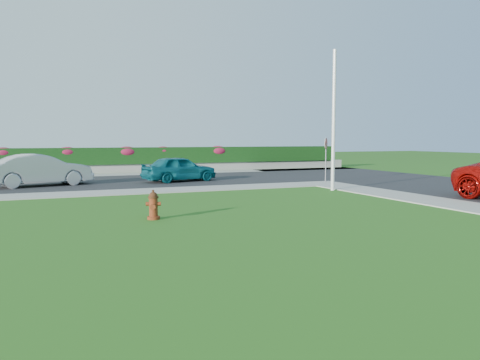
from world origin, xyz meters
name	(u,v)px	position (x,y,z in m)	size (l,w,h in m)	color
ground	(285,223)	(0.00, 0.00, 0.00)	(120.00, 120.00, 0.00)	black
street_right	(479,189)	(12.00, 4.00, 0.02)	(8.00, 32.00, 0.04)	black
street_far	(66,184)	(-5.00, 14.00, 0.02)	(26.00, 8.00, 0.04)	black
sidewalk_far	(44,195)	(-6.00, 9.00, 0.02)	(24.00, 2.00, 0.04)	gray
curb_corner	(323,183)	(7.00, 9.00, 0.02)	(2.00, 2.00, 0.04)	gray
sidewalk_beyond	(129,174)	(-1.00, 19.00, 0.02)	(34.00, 2.00, 0.04)	gray
retaining_wall	(125,169)	(-1.00, 20.50, 0.30)	(34.00, 0.40, 0.60)	gray
hedge	(125,156)	(-1.00, 20.60, 1.15)	(32.00, 0.90, 1.10)	black
fire_hydrant	(153,205)	(-3.16, 1.91, 0.39)	(0.43, 0.41, 0.83)	#54250D
sedan_teal	(179,169)	(0.58, 12.80, 0.71)	(1.58, 3.94, 1.34)	#0E5E6B
sedan_silver	(40,170)	(-6.14, 13.01, 0.80)	(1.61, 4.60, 1.52)	#9FA2A6
utility_pole	(334,121)	(5.73, 6.26, 3.05)	(0.16, 0.16, 6.10)	silver
stop_sign	(326,149)	(7.46, 9.47, 1.73)	(0.47, 0.46, 2.35)	slate
flower_clump_b	(3,153)	(-8.23, 20.50, 1.45)	(1.26, 0.81, 0.63)	#AA1D3F
flower_clump_c	(67,152)	(-4.60, 20.50, 1.45)	(1.27, 0.82, 0.64)	#AA1D3F
flower_clump_d	(127,152)	(-0.88, 20.50, 1.42)	(1.41, 0.91, 0.71)	#AA1D3F
flower_clump_e	(163,151)	(1.56, 20.50, 1.48)	(1.13, 0.73, 0.56)	#AA1D3F
flower_clump_f	(218,151)	(5.54, 20.50, 1.42)	(1.41, 0.91, 0.71)	#AA1D3F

